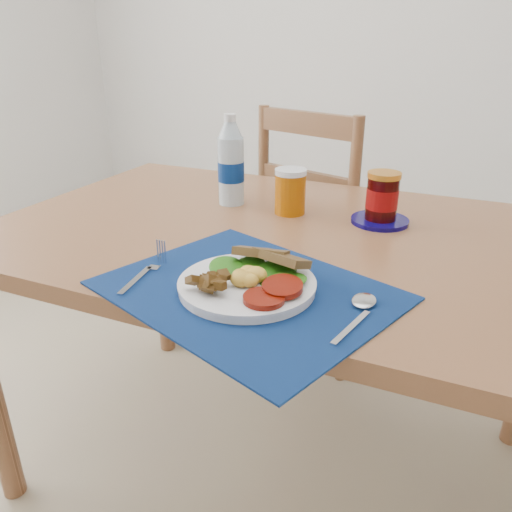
{
  "coord_description": "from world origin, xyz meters",
  "views": [
    {
      "loc": [
        0.39,
        -0.85,
        1.17
      ],
      "look_at": [
        0.05,
        -0.08,
        0.8
      ],
      "focal_mm": 35.0,
      "sensor_mm": 36.0,
      "label": 1
    }
  ],
  "objects": [
    {
      "name": "spoon",
      "position": [
        0.26,
        -0.12,
        0.76
      ],
      "size": [
        0.04,
        0.18,
        0.01
      ],
      "rotation": [
        0.0,
        0.0,
        -0.22
      ],
      "color": "#B2B5BA",
      "rests_on": "placemat"
    },
    {
      "name": "table",
      "position": [
        0.0,
        0.2,
        0.67
      ],
      "size": [
        1.4,
        0.9,
        0.75
      ],
      "color": "brown",
      "rests_on": "ground"
    },
    {
      "name": "fork",
      "position": [
        -0.15,
        -0.14,
        0.76
      ],
      "size": [
        0.03,
        0.17,
        0.0
      ],
      "rotation": [
        0.0,
        0.0,
        0.16
      ],
      "color": "#B2B5BA",
      "rests_on": "placemat"
    },
    {
      "name": "water_bottle",
      "position": [
        -0.2,
        0.34,
        0.86
      ],
      "size": [
        0.07,
        0.07,
        0.24
      ],
      "color": "#ADBFCC",
      "rests_on": "table"
    },
    {
      "name": "jam_on_saucer",
      "position": [
        0.2,
        0.34,
        0.81
      ],
      "size": [
        0.14,
        0.14,
        0.13
      ],
      "color": "#0A0550",
      "rests_on": "table"
    },
    {
      "name": "breakfast_plate",
      "position": [
        0.05,
        -0.13,
        0.77
      ],
      "size": [
        0.25,
        0.25,
        0.06
      ],
      "rotation": [
        0.0,
        0.0,
        -0.01
      ],
      "color": "silver",
      "rests_on": "placemat"
    },
    {
      "name": "juice_glass",
      "position": [
        -0.03,
        0.32,
        0.81
      ],
      "size": [
        0.08,
        0.08,
        0.11
      ],
      "primitive_type": "cylinder",
      "color": "#A95204",
      "rests_on": "table"
    },
    {
      "name": "chair_far",
      "position": [
        -0.08,
        0.84,
        0.59
      ],
      "size": [
        0.54,
        0.52,
        1.17
      ],
      "rotation": [
        0.0,
        0.0,
        2.84
      ],
      "color": "#50331D",
      "rests_on": "ground"
    },
    {
      "name": "placemat",
      "position": [
        0.05,
        -0.12,
        0.75
      ],
      "size": [
        0.6,
        0.53,
        0.0
      ],
      "primitive_type": "cube",
      "rotation": [
        0.0,
        0.0,
        -0.35
      ],
      "color": "black",
      "rests_on": "table"
    }
  ]
}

